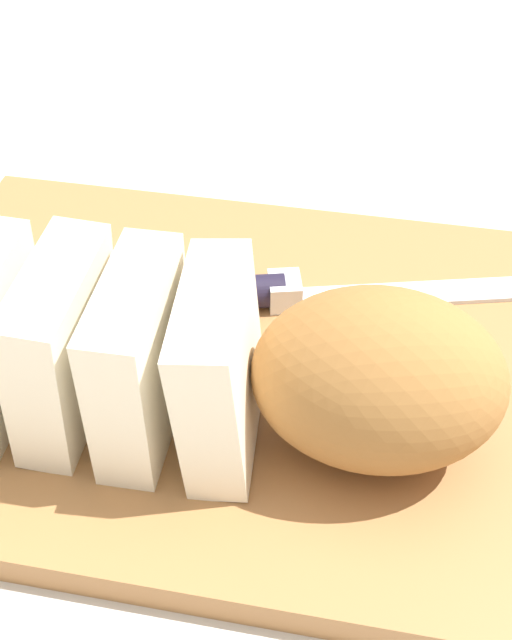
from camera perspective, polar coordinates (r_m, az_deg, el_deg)
The scene contains 7 objects.
ground_plane at distance 0.52m, azimuth -0.00°, elevation -4.05°, with size 3.00×3.00×0.00m, color beige.
cutting_board at distance 0.51m, azimuth -0.00°, elevation -3.30°, with size 0.45×0.31×0.02m, color #9E6B3D.
bread_loaf at distance 0.43m, azimuth -6.11°, elevation -2.72°, with size 0.37×0.11×0.10m.
bread_knife at distance 0.53m, azimuth 3.97°, elevation 1.90°, with size 0.28×0.09×0.02m.
crumb_near_knife at distance 0.49m, azimuth 4.28°, elevation -3.94°, with size 0.01×0.01×0.01m, color #996633.
crumb_near_loaf at distance 0.49m, azimuth -4.46°, elevation -2.98°, with size 0.01×0.01×0.01m, color #996633.
crumb_stray_left at distance 0.51m, azimuth 4.85°, elevation -1.01°, with size 0.01×0.01×0.01m, color #996633.
Camera 1 is at (-0.06, 0.35, 0.37)m, focal length 47.53 mm.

